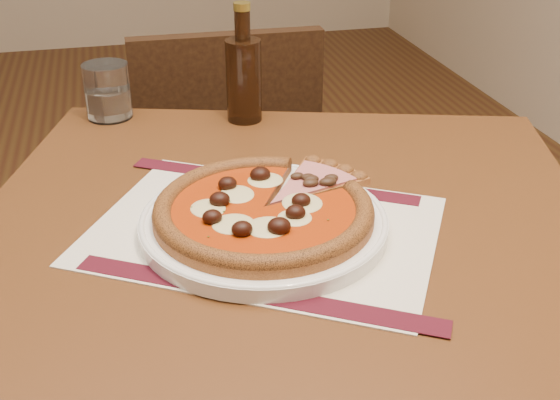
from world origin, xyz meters
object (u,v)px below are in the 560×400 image
at_px(table, 284,294).
at_px(water_glass, 107,91).
at_px(pizza, 263,210).
at_px(bottle, 244,76).
at_px(plate, 264,223).
at_px(chair_far, 225,174).

bearing_deg(table, water_glass, 114.63).
distance_m(table, water_glass, 0.50).
height_order(pizza, bottle, bottle).
bearing_deg(bottle, water_glass, 163.42).
relative_size(water_glass, bottle, 0.47).
height_order(table, plate, plate).
xyz_separation_m(table, plate, (-0.03, -0.00, 0.11)).
distance_m(table, pizza, 0.13).
relative_size(table, pizza, 3.68).
xyz_separation_m(table, chair_far, (0.04, 0.72, -0.17)).
relative_size(table, chair_far, 1.20).
relative_size(plate, pizza, 1.13).
bearing_deg(plate, water_glass, 111.76).
distance_m(chair_far, plate, 0.78).
bearing_deg(plate, chair_far, 84.84).
xyz_separation_m(pizza, bottle, (0.05, 0.37, 0.05)).
height_order(table, pizza, pizza).
relative_size(chair_far, pizza, 3.06).
height_order(chair_far, plate, chair_far).
bearing_deg(chair_far, bottle, 88.41).
relative_size(table, water_glass, 10.65).
relative_size(pizza, water_glass, 2.90).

